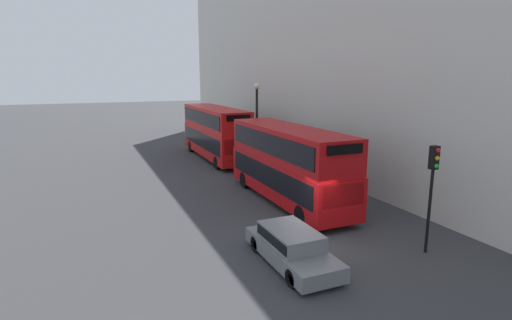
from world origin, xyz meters
The scene contains 8 objects.
ground_plane centered at (0.00, 0.00, 0.00)m, with size 200.00×200.00×0.00m, color #38383A.
building_facade centered at (7.00, 0.00, 9.24)m, with size 1.10×80.00×17.86m.
bus_leading centered at (1.60, 5.29, 2.30)m, with size 2.59×10.31×4.16m.
bus_second_in_queue centered at (1.60, 18.23, 2.38)m, with size 2.59×10.97×4.31m.
car_dark_sedan centered at (-1.80, -1.41, 0.71)m, with size 1.81×4.67×1.33m.
traffic_light centered at (3.54, -2.73, 3.07)m, with size 0.30×0.36×4.29m.
street_lamp centered at (3.37, 13.58, 3.94)m, with size 0.44×0.44×6.36m.
pedestrian centered at (3.86, 13.06, 0.83)m, with size 0.36×0.36×1.80m.
Camera 1 is at (-8.51, -13.54, 6.84)m, focal length 28.00 mm.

